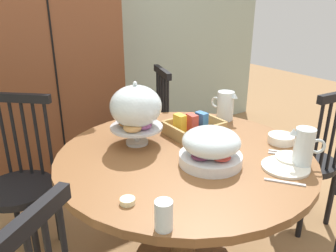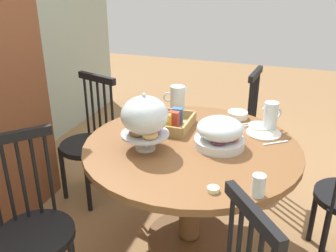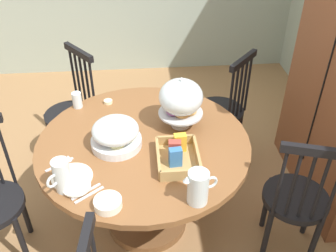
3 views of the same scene
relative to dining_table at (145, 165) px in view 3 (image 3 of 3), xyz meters
The scene contains 18 objects.
ground_plane 0.55m from the dining_table, 111.90° to the right, with size 10.00×10.00×0.00m, color #997047.
dining_table is the anchor object (origin of this frame).
windsor_chair_near_window 0.95m from the dining_table, 137.09° to the left, with size 0.47×0.47×0.97m.
windsor_chair_by_cabinet 0.95m from the dining_table, 143.82° to the right, with size 0.47×0.47×0.97m.
windsor_chair_host_seat 0.95m from the dining_table, 71.52° to the left, with size 0.42×0.42×0.97m.
pastry_stand_with_dome 0.48m from the dining_table, 120.28° to the left, with size 0.28×0.28×0.34m.
fruit_platter_covered 0.32m from the dining_table, 77.91° to the right, with size 0.30×0.30×0.18m.
orange_juice_pitcher 0.63m from the dining_table, 26.47° to the left, with size 0.11×0.19×0.19m.
milk_pitcher 0.63m from the dining_table, 48.12° to the right, with size 0.15×0.13×0.19m.
cereal_basket 0.36m from the dining_table, 42.88° to the left, with size 0.32×0.24×0.12m.
china_plate_large 0.53m from the dining_table, 53.04° to the right, with size 0.22×0.22×0.01m, color white.
china_plate_small 0.56m from the dining_table, 43.44° to the right, with size 0.15×0.15×0.01m, color white.
cereal_bowl 0.59m from the dining_table, 20.22° to the right, with size 0.14×0.14×0.04m, color white.
drinking_glass 0.65m from the dining_table, 133.60° to the right, with size 0.06×0.06×0.11m, color silver.
butter_dish 0.54m from the dining_table, 152.62° to the right, with size 0.06×0.06×0.02m, color beige.
table_knife 0.54m from the dining_table, 37.05° to the right, with size 0.17×0.01×0.01m, color silver.
dinner_fork 0.55m from the dining_table, 33.85° to the right, with size 0.17×0.01×0.01m, color silver.
soup_spoon 0.54m from the dining_table, 69.03° to the right, with size 0.17×0.01×0.01m, color silver.
Camera 3 is at (1.81, 0.02, 2.14)m, focal length 40.07 mm.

